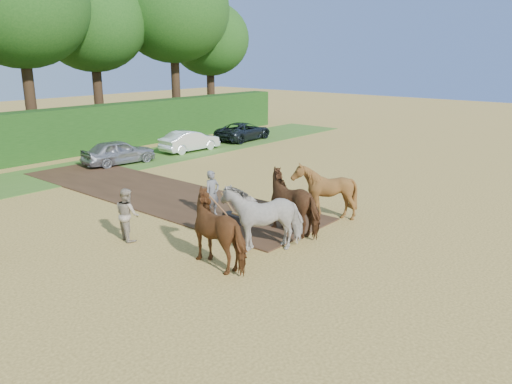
% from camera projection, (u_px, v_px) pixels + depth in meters
% --- Properties ---
extents(ground, '(120.00, 120.00, 0.00)m').
position_uv_depth(ground, '(248.00, 237.00, 17.79)').
color(ground, gold).
rests_on(ground, ground).
extents(earth_strip, '(4.50, 17.00, 0.05)m').
position_uv_depth(earth_strip, '(157.00, 193.00, 23.25)').
color(earth_strip, '#472D1C').
rests_on(earth_strip, ground).
extents(grass_verge, '(50.00, 5.00, 0.03)m').
position_uv_depth(grass_verge, '(50.00, 176.00, 26.52)').
color(grass_verge, '#38601E').
rests_on(grass_verge, ground).
extents(hedgerow, '(46.00, 1.60, 3.00)m').
position_uv_depth(hedgerow, '(8.00, 139.00, 28.92)').
color(hedgerow, '#14380F').
rests_on(hedgerow, ground).
extents(spectator_near, '(0.87, 1.03, 1.86)m').
position_uv_depth(spectator_near, '(127.00, 214.00, 17.28)').
color(spectator_near, '#C3B699').
rests_on(spectator_near, ground).
extents(plough_team, '(7.44, 5.21, 2.24)m').
position_uv_depth(plough_team, '(278.00, 208.00, 17.39)').
color(plough_team, brown).
rests_on(plough_team, ground).
extents(parked_cars, '(36.08, 3.33, 1.46)m').
position_uv_depth(parked_cars, '(68.00, 161.00, 27.05)').
color(parked_cars, '#B8BAC0').
rests_on(parked_cars, ground).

